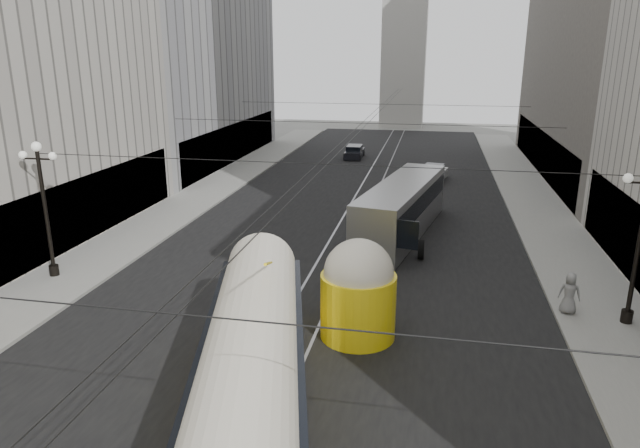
% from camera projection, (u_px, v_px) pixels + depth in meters
% --- Properties ---
extents(road, '(20.00, 85.00, 0.02)m').
position_uv_depth(road, '(358.00, 212.00, 38.45)').
color(road, black).
rests_on(road, ground).
extents(sidewalk_left, '(4.00, 72.00, 0.15)m').
position_uv_depth(sidewalk_left, '(209.00, 191.00, 43.96)').
color(sidewalk_left, gray).
rests_on(sidewalk_left, ground).
extents(sidewalk_right, '(4.00, 72.00, 0.15)m').
position_uv_depth(sidewalk_right, '(536.00, 207.00, 39.46)').
color(sidewalk_right, gray).
rests_on(sidewalk_right, ground).
extents(rail_left, '(0.12, 85.00, 0.04)m').
position_uv_depth(rail_left, '(347.00, 211.00, 38.59)').
color(rail_left, gray).
rests_on(rail_left, ground).
extents(rail_right, '(0.12, 85.00, 0.04)m').
position_uv_depth(rail_right, '(369.00, 212.00, 38.31)').
color(rail_right, gray).
rests_on(rail_right, ground).
extents(building_left_far, '(12.60, 28.60, 28.60)m').
position_uv_depth(building_left_far, '(168.00, 7.00, 52.60)').
color(building_left_far, '#999999').
rests_on(building_left_far, ground).
extents(distant_tower, '(6.00, 6.00, 31.36)m').
position_uv_depth(distant_tower, '(406.00, 17.00, 78.69)').
color(distant_tower, '#B2AFA8').
rests_on(distant_tower, ground).
extents(lamppost_left_mid, '(1.86, 0.44, 6.37)m').
position_uv_depth(lamppost_left_mid, '(44.00, 202.00, 26.12)').
color(lamppost_left_mid, black).
rests_on(lamppost_left_mid, sidewalk_left).
extents(catenary, '(25.00, 72.00, 0.23)m').
position_uv_depth(catenary, '(359.00, 126.00, 35.78)').
color(catenary, black).
rests_on(catenary, ground).
extents(streetcar, '(6.50, 17.33, 3.90)m').
position_uv_depth(streetcar, '(250.00, 395.00, 14.63)').
color(streetcar, yellow).
rests_on(streetcar, ground).
extents(city_bus, '(4.84, 12.57, 3.11)m').
position_uv_depth(city_bus, '(402.00, 206.00, 33.29)').
color(city_bus, gray).
rests_on(city_bus, ground).
extents(sedan_white_far, '(2.60, 4.49, 1.33)m').
position_uv_depth(sedan_white_far, '(432.00, 174.00, 47.43)').
color(sedan_white_far, white).
rests_on(sedan_white_far, ground).
extents(sedan_dark_far, '(1.71, 4.05, 1.27)m').
position_uv_depth(sedan_dark_far, '(354.00, 152.00, 57.86)').
color(sedan_dark_far, black).
rests_on(sedan_dark_far, ground).
extents(pedestrian_sidewalk_right, '(0.95, 0.72, 1.72)m').
position_uv_depth(pedestrian_sidewalk_right, '(570.00, 293.00, 22.98)').
color(pedestrian_sidewalk_right, slate).
rests_on(pedestrian_sidewalk_right, sidewalk_right).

